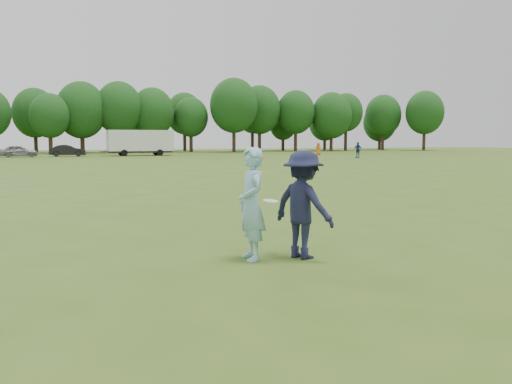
% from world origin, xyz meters
% --- Properties ---
extents(ground, '(200.00, 200.00, 0.00)m').
position_xyz_m(ground, '(0.00, 0.00, 0.00)').
color(ground, '#375417').
rests_on(ground, ground).
extents(thrower, '(0.50, 0.74, 1.98)m').
position_xyz_m(thrower, '(-0.27, -0.11, 0.99)').
color(thrower, '#8BC3D7').
rests_on(thrower, ground).
extents(defender, '(1.15, 1.42, 1.91)m').
position_xyz_m(defender, '(0.63, -0.33, 0.96)').
color(defender, '#191B37').
rests_on(defender, ground).
extents(player_far_b, '(0.92, 1.11, 1.78)m').
position_xyz_m(player_far_b, '(29.33, 42.39, 0.89)').
color(player_far_b, navy).
rests_on(player_far_b, ground).
extents(player_far_c, '(0.90, 0.69, 1.64)m').
position_xyz_m(player_far_c, '(30.36, 53.25, 0.82)').
color(player_far_c, '#D35F18').
rests_on(player_far_c, ground).
extents(car_e, '(4.10, 1.66, 1.40)m').
position_xyz_m(car_e, '(-5.41, 59.30, 0.70)').
color(car_e, gray).
rests_on(car_e, ground).
extents(car_f, '(4.31, 1.69, 1.40)m').
position_xyz_m(car_f, '(-0.08, 60.04, 0.70)').
color(car_f, black).
rests_on(car_f, ground).
extents(field_cone, '(0.28, 0.28, 0.30)m').
position_xyz_m(field_cone, '(18.28, 42.95, 0.15)').
color(field_cone, '#EB530C').
rests_on(field_cone, ground).
extents(disc_in_play, '(0.29, 0.29, 0.07)m').
position_xyz_m(disc_in_play, '(-0.04, -0.42, 1.06)').
color(disc_in_play, white).
rests_on(disc_in_play, ground).
extents(cargo_trailer, '(9.00, 2.75, 3.20)m').
position_xyz_m(cargo_trailer, '(8.59, 59.75, 1.78)').
color(cargo_trailer, white).
rests_on(cargo_trailer, ground).
extents(treeline, '(130.35, 18.39, 11.74)m').
position_xyz_m(treeline, '(2.81, 76.90, 6.26)').
color(treeline, '#332114').
rests_on(treeline, ground).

